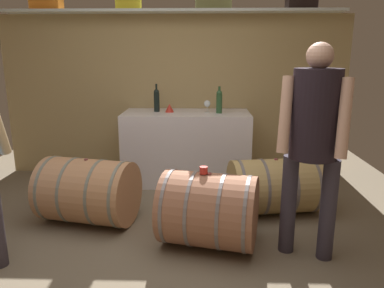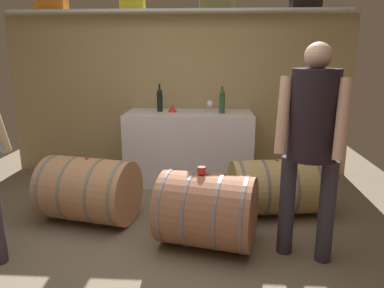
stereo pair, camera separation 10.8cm
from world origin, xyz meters
name	(u,v)px [view 1 (the left image)]	position (x,y,z in m)	size (l,w,h in m)	color
ground_plane	(163,228)	(0.00, 0.57, -0.01)	(5.67, 7.74, 0.02)	#726550
back_wall_panel	(175,97)	(0.00, 2.27, 1.04)	(4.47, 0.10, 2.07)	tan
high_shelf_board	(173,11)	(0.00, 2.12, 2.09)	(4.11, 0.40, 0.03)	silver
toolcase_olive	(213,0)	(0.49, 2.12, 2.22)	(0.42, 0.22, 0.23)	olive
work_cabinet	(187,147)	(0.17, 1.87, 0.45)	(1.55, 0.67, 0.89)	white
wine_bottle_dark	(157,100)	(-0.20, 1.92, 1.04)	(0.07, 0.07, 0.34)	black
wine_bottle_green	(219,101)	(0.57, 1.83, 1.04)	(0.07, 0.07, 0.32)	#2C5530
wine_glass	(207,104)	(0.43, 1.87, 0.99)	(0.08, 0.08, 0.15)	white
red_funnel	(169,108)	(-0.04, 1.88, 0.94)	(0.11, 0.11, 0.10)	red
wine_barrel_near	(209,210)	(0.43, 0.25, 0.32)	(0.90, 0.79, 0.64)	#9D664B
wine_barrel_far	(88,191)	(-0.72, 0.67, 0.31)	(0.97, 0.79, 0.63)	tan
wine_barrel_flank	(275,186)	(1.11, 0.94, 0.28)	(0.96, 0.68, 0.57)	tan
tasting_cup	(204,170)	(0.38, 0.25, 0.67)	(0.07, 0.07, 0.06)	red
visitor_tasting	(314,131)	(1.21, 0.11, 1.03)	(0.53, 0.45, 1.68)	#332D39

